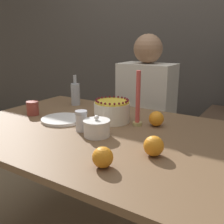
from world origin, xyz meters
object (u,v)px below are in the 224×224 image
(bottle, at_px, (75,94))
(person_man_blue_shirt, at_px, (145,127))
(candle, at_px, (138,103))
(cake, at_px, (112,111))
(sugar_bowl, at_px, (97,128))
(sugar_shaker, at_px, (81,121))

(bottle, bearing_deg, person_man_blue_shirt, 44.42)
(candle, bearing_deg, person_man_blue_shirt, 110.34)
(cake, bearing_deg, person_man_blue_shirt, 94.81)
(person_man_blue_shirt, bearing_deg, sugar_bowl, 97.77)
(candle, xyz_separation_m, person_man_blue_shirt, (-0.20, 0.54, -0.33))
(bottle, bearing_deg, candle, -16.59)
(sugar_shaker, distance_m, person_man_blue_shirt, 0.82)
(sugar_bowl, distance_m, sugar_shaker, 0.11)
(candle, bearing_deg, sugar_bowl, -110.43)
(sugar_shaker, bearing_deg, cake, 78.16)
(cake, relative_size, sugar_bowl, 1.55)
(bottle, xyz_separation_m, person_man_blue_shirt, (0.38, 0.37, -0.29))
(cake, bearing_deg, bottle, 156.21)
(person_man_blue_shirt, bearing_deg, sugar_shaker, 90.07)
(cake, xyz_separation_m, sugar_shaker, (-0.05, -0.22, -0.01))
(bottle, bearing_deg, sugar_shaker, -47.01)
(person_man_blue_shirt, bearing_deg, candle, 110.34)
(sugar_bowl, bearing_deg, sugar_shaker, 171.43)
(cake, height_order, sugar_shaker, cake)
(cake, xyz_separation_m, bottle, (-0.42, 0.19, 0.02))
(bottle, distance_m, person_man_blue_shirt, 0.60)
(sugar_bowl, bearing_deg, person_man_blue_shirt, 97.77)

